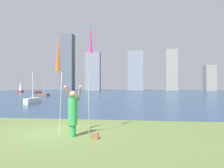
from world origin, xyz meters
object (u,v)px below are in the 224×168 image
object	(u,v)px
kite_flag_left	(58,55)
kite_flag_right	(90,41)
bag	(95,136)
sailboat_6	(44,95)
sailboat_5	(33,100)
person	(73,111)
sailboat_3	(20,88)
sailboat_4	(38,92)

from	to	relation	value
kite_flag_left	kite_flag_right	xyz separation A→B (m)	(1.13, 0.55, 0.62)
bag	sailboat_6	size ratio (longest dim) A/B	0.07
bag	sailboat_5	size ratio (longest dim) A/B	0.07
person	kite_flag_left	xyz separation A→B (m)	(-0.56, -0.05, 2.14)
bag	sailboat_3	size ratio (longest dim) A/B	0.05
bag	sailboat_3	world-z (taller)	sailboat_3
person	sailboat_6	distance (m)	36.33
kite_flag_right	bag	bearing A→B (deg)	-64.89
kite_flag_right	sailboat_5	bearing A→B (deg)	124.16
person	sailboat_3	xyz separation A→B (m)	(-34.05, 55.52, 0.59)
kite_flag_left	sailboat_6	xyz separation A→B (m)	(-15.44, 32.65, -2.81)
kite_flag_left	bag	size ratio (longest dim) A/B	15.37
kite_flag_left	sailboat_6	size ratio (longest dim) A/B	1.14
bag	sailboat_4	distance (m)	57.13
person	kite_flag_left	distance (m)	2.22
sailboat_4	person	bearing A→B (deg)	-62.80
kite_flag_left	sailboat_4	world-z (taller)	sailboat_4
sailboat_4	kite_flag_left	bearing A→B (deg)	-63.34
bag	sailboat_6	xyz separation A→B (m)	(-16.92, 32.85, 0.17)
sailboat_5	sailboat_6	world-z (taller)	sailboat_5
person	sailboat_4	world-z (taller)	sailboat_4
kite_flag_left	kite_flag_right	bearing A→B (deg)	26.04
bag	person	bearing A→B (deg)	164.89
sailboat_5	sailboat_4	bearing A→B (deg)	115.14
sailboat_6	kite_flag_left	bearing A→B (deg)	-64.69
kite_flag_left	kite_flag_right	world-z (taller)	kite_flag_right
sailboat_5	kite_flag_right	bearing A→B (deg)	-55.84
bag	kite_flag_left	bearing A→B (deg)	172.40
bag	sailboat_3	distance (m)	65.83
kite_flag_right	sailboat_4	size ratio (longest dim) A/B	1.10
bag	sailboat_5	bearing A→B (deg)	123.75
kite_flag_left	sailboat_3	xyz separation A→B (m)	(-33.48, 55.57, -1.55)
kite_flag_left	sailboat_4	size ratio (longest dim) A/B	0.96
sailboat_4	sailboat_6	size ratio (longest dim) A/B	1.19
person	bag	xyz separation A→B (m)	(0.92, -0.25, -0.84)
person	sailboat_6	xyz separation A→B (m)	(-16.00, 32.60, -0.67)
sailboat_3	sailboat_5	distance (m)	47.47
kite_flag_right	kite_flag_left	bearing A→B (deg)	-153.96
kite_flag_right	sailboat_4	world-z (taller)	kite_flag_right
sailboat_4	sailboat_6	world-z (taller)	sailboat_4
person	kite_flag_left	size ratio (longest dim) A/B	0.50
kite_flag_left	sailboat_6	world-z (taller)	kite_flag_left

